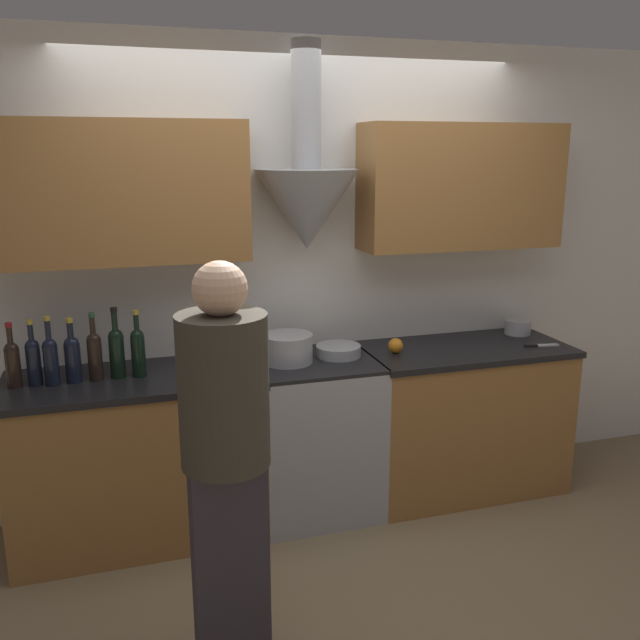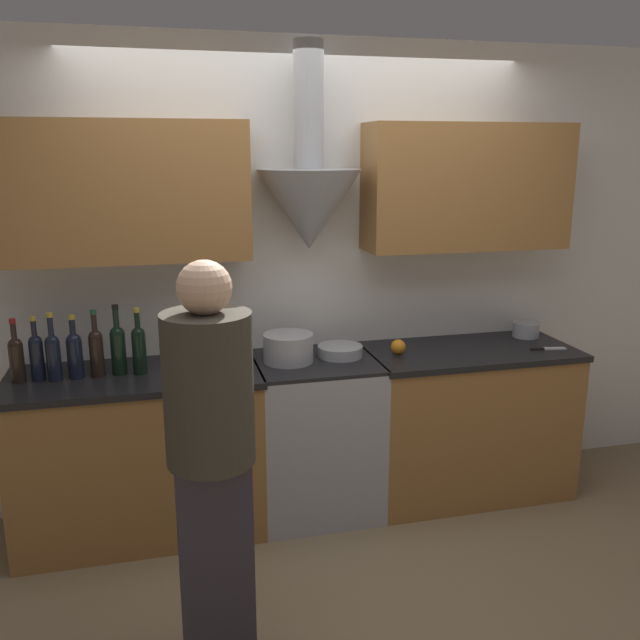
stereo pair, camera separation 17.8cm
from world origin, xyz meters
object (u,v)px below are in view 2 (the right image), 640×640
at_px(stove_range, 316,435).
at_px(wine_bottle_2, 53,354).
at_px(wine_bottle_4, 96,350).
at_px(saucepan, 526,330).
at_px(wine_bottle_1, 37,355).
at_px(wine_bottle_6, 139,347).
at_px(orange_fruit, 398,347).
at_px(wine_bottle_5, 118,347).
at_px(stock_pot, 288,348).
at_px(wine_bottle_3, 75,353).
at_px(mixing_bowl, 340,351).
at_px(wine_bottle_0, 16,357).
at_px(person_foreground_left, 211,453).

height_order(stove_range, wine_bottle_2, wine_bottle_2).
xyz_separation_m(wine_bottle_4, saucepan, (2.50, 0.15, -0.09)).
height_order(wine_bottle_1, wine_bottle_4, wine_bottle_4).
height_order(wine_bottle_6, orange_fruit, wine_bottle_6).
xyz_separation_m(wine_bottle_4, wine_bottle_5, (0.10, 0.01, 0.01)).
bearing_deg(stock_pot, stove_range, -2.85).
relative_size(wine_bottle_3, mixing_bowl, 1.30).
xyz_separation_m(wine_bottle_0, wine_bottle_2, (0.17, -0.02, 0.01)).
bearing_deg(saucepan, wine_bottle_4, -176.65).
distance_m(mixing_bowl, saucepan, 1.22).
xyz_separation_m(wine_bottle_5, person_foreground_left, (0.37, -1.09, -0.13)).
relative_size(wine_bottle_1, wine_bottle_5, 0.91).
xyz_separation_m(wine_bottle_1, wine_bottle_4, (0.28, -0.01, 0.01)).
bearing_deg(saucepan, wine_bottle_5, -176.76).
height_order(wine_bottle_0, wine_bottle_3, wine_bottle_3).
bearing_deg(wine_bottle_0, orange_fruit, -0.39).
relative_size(wine_bottle_1, stock_pot, 1.21).
xyz_separation_m(mixing_bowl, saucepan, (1.22, 0.11, 0.01)).
distance_m(wine_bottle_3, saucepan, 2.61).
bearing_deg(wine_bottle_6, saucepan, 3.79).
distance_m(wine_bottle_5, mixing_bowl, 1.18).
relative_size(wine_bottle_1, saucepan, 2.06).
distance_m(stove_range, wine_bottle_3, 1.36).
xyz_separation_m(wine_bottle_4, stock_pot, (0.99, 0.00, -0.06)).
distance_m(wine_bottle_6, orange_fruit, 1.41).
bearing_deg(wine_bottle_2, stove_range, 0.44).
relative_size(stock_pot, orange_fruit, 3.20).
bearing_deg(wine_bottle_6, wine_bottle_5, 170.91).
xyz_separation_m(wine_bottle_3, stock_pot, (1.09, 0.01, -0.05)).
distance_m(mixing_bowl, person_foreground_left, 1.37).
xyz_separation_m(stove_range, wine_bottle_1, (-1.42, 0.01, 0.57)).
bearing_deg(wine_bottle_1, wine_bottle_5, 0.41).
xyz_separation_m(wine_bottle_0, stock_pot, (1.36, -0.00, -0.05)).
distance_m(wine_bottle_3, orange_fruit, 1.72).
height_order(wine_bottle_3, orange_fruit, wine_bottle_3).
bearing_deg(wine_bottle_6, stove_range, 0.18).
bearing_deg(mixing_bowl, wine_bottle_1, -179.10).
distance_m(wine_bottle_1, wine_bottle_4, 0.28).
relative_size(wine_bottle_0, wine_bottle_1, 0.98).
bearing_deg(wine_bottle_6, wine_bottle_2, -178.98).
xyz_separation_m(mixing_bowl, person_foreground_left, (-0.81, -1.11, -0.02)).
relative_size(wine_bottle_5, stock_pot, 1.34).
distance_m(wine_bottle_6, person_foreground_left, 1.11).
relative_size(wine_bottle_5, orange_fruit, 4.29).
xyz_separation_m(wine_bottle_4, orange_fruit, (1.61, -0.01, -0.10)).
bearing_deg(saucepan, wine_bottle_0, -177.20).
bearing_deg(wine_bottle_0, stock_pot, -0.03).
relative_size(wine_bottle_2, mixing_bowl, 1.38).
bearing_deg(stock_pot, wine_bottle_1, 179.85).
bearing_deg(wine_bottle_6, mixing_bowl, 2.04).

